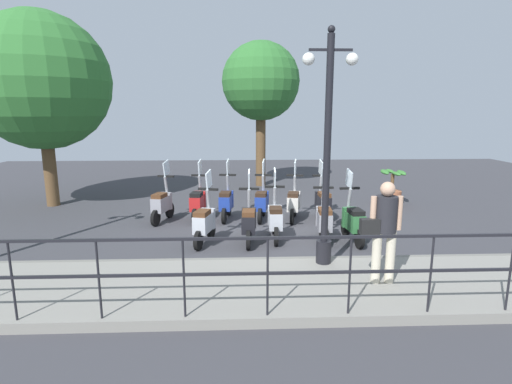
% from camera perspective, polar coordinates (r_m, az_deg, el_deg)
% --- Properties ---
extents(ground_plane, '(28.00, 28.00, 0.00)m').
position_cam_1_polar(ground_plane, '(9.44, 3.10, -5.58)').
color(ground_plane, '#38383D').
extents(promenade_walkway, '(2.20, 20.00, 0.15)m').
position_cam_1_polar(promenade_walkway, '(6.48, 5.80, -13.10)').
color(promenade_walkway, gray).
rests_on(promenade_walkway, ground_plane).
extents(fence_railing, '(0.04, 16.03, 1.07)m').
position_cam_1_polar(fence_railing, '(5.21, 7.62, -9.73)').
color(fence_railing, black).
rests_on(fence_railing, promenade_walkway).
extents(lamp_post_near, '(0.26, 0.90, 3.94)m').
position_cam_1_polar(lamp_post_near, '(6.80, 10.06, 3.84)').
color(lamp_post_near, black).
rests_on(lamp_post_near, promenade_walkway).
extents(pedestrian_with_bag, '(0.33, 0.65, 1.59)m').
position_cam_1_polar(pedestrian_with_bag, '(6.35, 17.84, -4.49)').
color(pedestrian_with_bag, beige).
rests_on(pedestrian_with_bag, promenade_walkway).
extents(tree_large, '(3.84, 3.84, 5.51)m').
position_cam_1_polar(tree_large, '(13.14, -28.36, 13.70)').
color(tree_large, brown).
rests_on(tree_large, ground_plane).
extents(tree_distant, '(2.82, 2.82, 5.24)m').
position_cam_1_polar(tree_distant, '(14.95, 0.70, 15.41)').
color(tree_distant, brown).
rests_on(tree_distant, ground_plane).
extents(potted_palm, '(1.06, 0.66, 1.05)m').
position_cam_1_polar(potted_palm, '(12.52, 18.82, 0.17)').
color(potted_palm, '#9E5B3D').
rests_on(potted_palm, ground_plane).
extents(scooter_near_0, '(1.23, 0.44, 1.54)m').
position_cam_1_polar(scooter_near_0, '(8.75, 13.67, -3.97)').
color(scooter_near_0, black).
rests_on(scooter_near_0, ground_plane).
extents(scooter_near_1, '(1.23, 0.44, 1.54)m').
position_cam_1_polar(scooter_near_1, '(8.70, 9.67, -3.90)').
color(scooter_near_1, black).
rests_on(scooter_near_1, ground_plane).
extents(scooter_near_2, '(1.23, 0.44, 1.54)m').
position_cam_1_polar(scooter_near_2, '(8.68, 2.75, -3.78)').
color(scooter_near_2, black).
rests_on(scooter_near_2, ground_plane).
extents(scooter_near_3, '(1.23, 0.44, 1.54)m').
position_cam_1_polar(scooter_near_3, '(8.44, -1.03, -4.22)').
color(scooter_near_3, black).
rests_on(scooter_near_3, ground_plane).
extents(scooter_near_4, '(1.21, 0.52, 1.54)m').
position_cam_1_polar(scooter_near_4, '(8.47, -7.35, -4.25)').
color(scooter_near_4, black).
rests_on(scooter_near_4, ground_plane).
extents(scooter_far_0, '(1.23, 0.44, 1.54)m').
position_cam_1_polar(scooter_far_0, '(10.35, 9.51, -1.43)').
color(scooter_far_0, black).
rests_on(scooter_far_0, ground_plane).
extents(scooter_far_1, '(1.22, 0.50, 1.54)m').
position_cam_1_polar(scooter_far_1, '(10.27, 5.40, -1.42)').
color(scooter_far_1, black).
rests_on(scooter_far_1, ground_plane).
extents(scooter_far_2, '(1.23, 0.47, 1.54)m').
position_cam_1_polar(scooter_far_2, '(10.27, 0.85, -1.38)').
color(scooter_far_2, black).
rests_on(scooter_far_2, ground_plane).
extents(scooter_far_3, '(1.23, 0.44, 1.54)m').
position_cam_1_polar(scooter_far_3, '(10.32, -4.25, -1.34)').
color(scooter_far_3, black).
rests_on(scooter_far_3, ground_plane).
extents(scooter_far_4, '(1.23, 0.44, 1.54)m').
position_cam_1_polar(scooter_far_4, '(10.33, -8.29, -1.41)').
color(scooter_far_4, black).
rests_on(scooter_far_4, ground_plane).
extents(scooter_far_5, '(1.21, 0.52, 1.54)m').
position_cam_1_polar(scooter_far_5, '(10.36, -13.25, -1.57)').
color(scooter_far_5, black).
rests_on(scooter_far_5, ground_plane).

